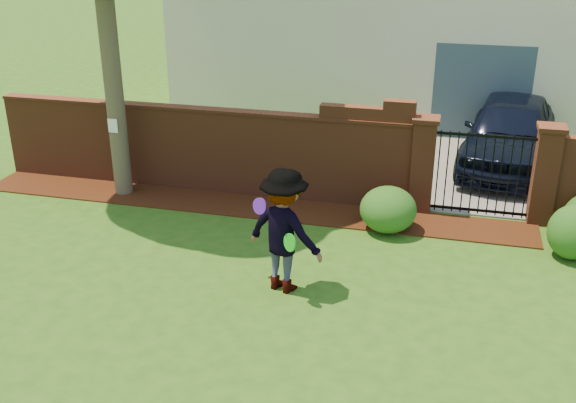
% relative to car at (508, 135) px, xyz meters
% --- Properties ---
extents(ground, '(80.00, 80.00, 0.01)m').
position_rel_car_xyz_m(ground, '(-4.11, -6.82, -0.81)').
color(ground, '#2B5515').
rests_on(ground, ground).
extents(mulch_bed, '(11.10, 1.08, 0.03)m').
position_rel_car_xyz_m(mulch_bed, '(-5.06, -3.48, -0.79)').
color(mulch_bed, black).
rests_on(mulch_bed, ground).
extents(brick_wall, '(8.70, 0.31, 2.16)m').
position_rel_car_xyz_m(brick_wall, '(-6.11, -2.82, 0.13)').
color(brick_wall, brown).
rests_on(brick_wall, ground).
extents(pillar_left, '(0.50, 0.50, 1.88)m').
position_rel_car_xyz_m(pillar_left, '(-1.71, -2.82, 0.15)').
color(pillar_left, brown).
rests_on(pillar_left, ground).
extents(pillar_right, '(0.50, 0.50, 1.88)m').
position_rel_car_xyz_m(pillar_right, '(0.49, -2.82, 0.15)').
color(pillar_right, brown).
rests_on(pillar_right, ground).
extents(iron_gate, '(1.78, 0.03, 1.60)m').
position_rel_car_xyz_m(iron_gate, '(-0.61, -2.82, 0.05)').
color(iron_gate, black).
rests_on(iron_gate, ground).
extents(driveway, '(3.20, 8.00, 0.01)m').
position_rel_car_xyz_m(driveway, '(-0.61, 1.18, -0.80)').
color(driveway, slate).
rests_on(driveway, ground).
extents(car, '(2.54, 4.92, 1.60)m').
position_rel_car_xyz_m(car, '(0.00, 0.00, 0.00)').
color(car, black).
rests_on(car, ground).
extents(paper_notice, '(0.20, 0.01, 0.28)m').
position_rel_car_xyz_m(paper_notice, '(-7.71, -3.61, 0.70)').
color(paper_notice, white).
rests_on(paper_notice, tree).
extents(shrub_left, '(1.02, 1.02, 0.84)m').
position_rel_car_xyz_m(shrub_left, '(-2.21, -3.89, -0.38)').
color(shrub_left, '#185018').
rests_on(shrub_left, ground).
extents(shrub_middle, '(0.85, 0.85, 0.94)m').
position_rel_car_xyz_m(shrub_middle, '(0.90, -4.18, -0.33)').
color(shrub_middle, '#185018').
rests_on(shrub_middle, ground).
extents(man, '(1.43, 1.11, 1.95)m').
position_rel_car_xyz_m(man, '(-3.53, -6.37, 0.17)').
color(man, gray).
rests_on(man, ground).
extents(frisbee_purple, '(0.26, 0.18, 0.25)m').
position_rel_car_xyz_m(frisbee_purple, '(-3.89, -6.30, 0.52)').
color(frisbee_purple, '#571BAB').
rests_on(frisbee_purple, man).
extents(frisbee_green, '(0.25, 0.22, 0.27)m').
position_rel_car_xyz_m(frisbee_green, '(-3.33, -6.71, 0.18)').
color(frisbee_green, '#16A919').
rests_on(frisbee_green, man).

